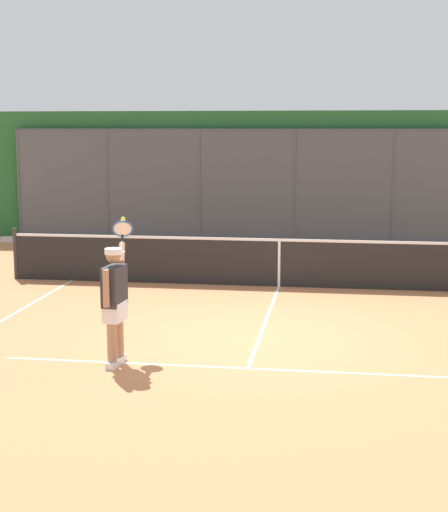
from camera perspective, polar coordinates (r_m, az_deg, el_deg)
The scene contains 5 objects.
ground_plane at distance 11.70m, azimuth 2.57°, elevation -6.12°, with size 60.00×60.00×0.00m, color #C67A4C.
court_line_markings at distance 10.01m, azimuth 1.52°, elevation -8.82°, with size 8.62×9.82×0.01m.
fence_backdrop at distance 21.04m, azimuth 5.30°, elevation 5.66°, with size 18.11×1.37×3.55m.
tennis_net at distance 15.43m, azimuth 4.06°, elevation -0.44°, with size 11.07×0.09×1.07m.
tennis_player at distance 10.36m, azimuth -8.01°, elevation -3.03°, with size 0.40×1.36×1.87m.
Camera 1 is at (-1.12, 11.22, 3.14)m, focal length 54.61 mm.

